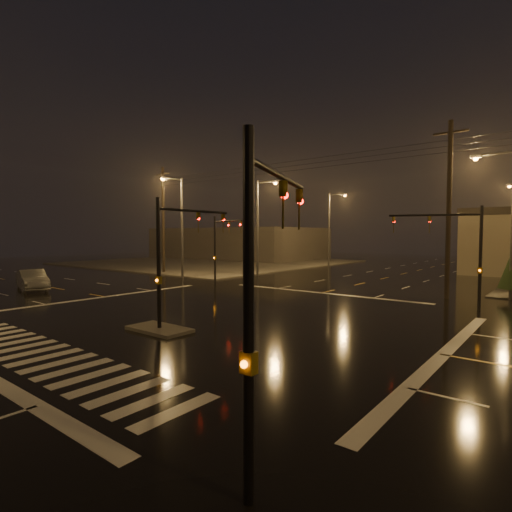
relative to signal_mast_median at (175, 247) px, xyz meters
The scene contains 17 objects.
ground 4.85m from the signal_mast_median, 90.00° to the left, with size 140.00×140.00×0.00m, color black.
sidewalk_nw 44.80m from the signal_mast_median, 132.21° to the left, with size 36.00×36.00×0.12m, color #4B4843.
median_island 3.79m from the signal_mast_median, 90.00° to the right, with size 3.00×1.60×0.15m, color #4B4843.
crosswalk 7.01m from the signal_mast_median, 90.00° to the right, with size 15.00×2.60×0.01m, color beige.
stop_bar_far 14.56m from the signal_mast_median, 90.00° to the left, with size 16.00×0.50×0.01m, color beige.
commercial_block 57.07m from the signal_mast_median, 127.83° to the left, with size 30.00×18.00×5.60m, color #403A38.
signal_mast_median is the anchor object (origin of this frame).
signal_mast_ne 16.27m from the signal_mast_median, 54.28° to the left, with size 4.84×1.86×6.00m.
signal_mast_nw 16.27m from the signal_mast_median, 125.72° to the left, with size 4.84×1.86×6.00m.
signal_mast_se 12.22m from the signal_mast_median, 33.15° to the right, with size 1.55×3.87×6.00m.
streetlight_1 23.94m from the signal_mast_median, 117.96° to the left, with size 2.77×0.32×10.00m.
streetlight_2 38.78m from the signal_mast_median, 106.79° to the left, with size 2.77×0.32×10.00m.
streetlight_3 22.20m from the signal_mast_median, 59.61° to the left, with size 2.77×0.32×10.00m.
streetlight_5 21.53m from the signal_mast_median, 138.30° to the left, with size 0.32×2.77×10.00m.
utility_pole_0 27.95m from the signal_mast_median, 142.19° to the left, with size 2.20×0.32×12.00m.
utility_pole_1 19.00m from the signal_mast_median, 64.89° to the left, with size 2.20×0.32×12.00m.
car_crossing 18.80m from the signal_mast_median, behind, with size 1.72×4.93×1.63m, color #575A5E.
Camera 1 is at (14.43, -15.33, 4.32)m, focal length 28.00 mm.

